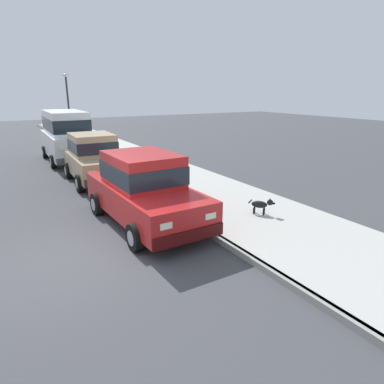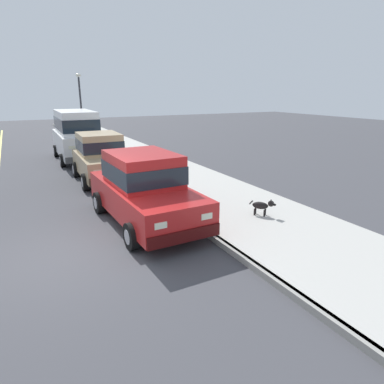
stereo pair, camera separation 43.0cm
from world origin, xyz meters
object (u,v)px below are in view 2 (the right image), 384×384
Objects in this scene: car_tan_hatchback at (101,157)px; street_lamp at (80,100)px; dog_black at (263,205)px; car_white_van at (76,133)px; car_red_sedan at (144,188)px.

car_tan_hatchback is 0.87× the size of street_lamp.
car_tan_hatchback is 6.32× the size of dog_black.
car_red_sedan is at bearing -89.87° from car_white_van.
street_lamp is (-1.55, 17.47, 2.48)m from dog_black.
car_white_van reaches higher than car_tan_hatchback.
dog_black is (2.96, -1.35, -0.55)m from car_red_sedan.
car_red_sedan is 0.94× the size of car_white_van.
dog_black is at bearing -75.31° from car_white_van.
street_lamp is at bearing 76.81° from car_white_van.
car_tan_hatchback reaches higher than dog_black.
dog_black is 17.71m from street_lamp.
car_tan_hatchback is at bearing -97.05° from street_lamp.
street_lamp is at bearing 95.07° from dog_black.
car_white_van reaches higher than car_red_sedan.
car_white_van is at bearing 90.13° from car_red_sedan.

